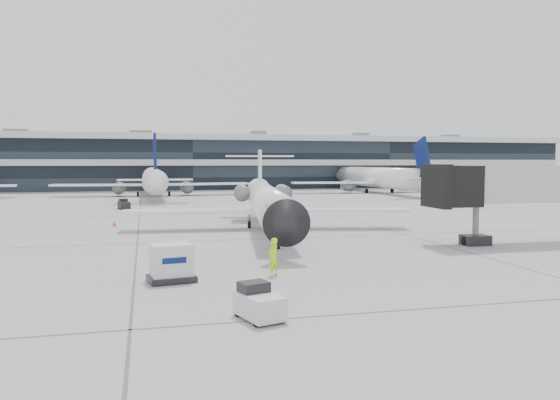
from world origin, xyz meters
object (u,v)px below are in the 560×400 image
object	(u,v)px
regional_jet	(268,201)
ramp_worker	(273,257)
cargo_uld	(171,263)
baggage_tug	(259,303)
jet_bridge	(557,184)

from	to	relation	value
regional_jet	ramp_worker	world-z (taller)	regional_jet
ramp_worker	cargo_uld	bearing A→B (deg)	-38.33
cargo_uld	baggage_tug	bearing A→B (deg)	-77.76
ramp_worker	baggage_tug	world-z (taller)	ramp_worker
regional_jet	cargo_uld	xyz separation A→B (m)	(-8.74, -18.28, -1.47)
jet_bridge	baggage_tug	world-z (taller)	jet_bridge
jet_bridge	cargo_uld	size ratio (longest dim) A/B	7.33
jet_bridge	regional_jet	bearing A→B (deg)	148.33
regional_jet	cargo_uld	world-z (taller)	regional_jet
baggage_tug	jet_bridge	bearing A→B (deg)	12.47
baggage_tug	cargo_uld	size ratio (longest dim) A/B	0.96
regional_jet	ramp_worker	xyz separation A→B (m)	(-3.80, -18.16, -1.40)
ramp_worker	baggage_tug	size ratio (longest dim) A/B	0.84
jet_bridge	baggage_tug	xyz separation A→B (m)	(-24.08, -13.38, -3.48)
jet_bridge	baggage_tug	distance (m)	27.76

